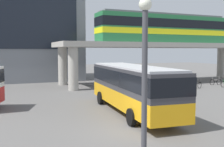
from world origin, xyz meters
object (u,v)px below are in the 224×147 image
bicycle_brown (127,87)px  bus_main (132,84)px  bicycle_red (181,87)px  bicycle_silver (216,82)px  bicycle_blue (165,84)px  train (164,28)px  bicycle_black (197,85)px

bicycle_brown → bus_main: bearing=-114.1°
bicycle_red → bicycle_silver: (6.83, 1.97, 0.00)m
bicycle_brown → bicycle_blue: 5.07m
bicycle_blue → bicycle_brown: bearing=-175.5°
train → bicycle_red: (-2.16, -6.75, -6.88)m
bicycle_blue → bicycle_red: bearing=-77.6°
bus_main → bicycle_blue: (9.39, 10.08, -1.63)m
bicycle_brown → bicycle_red: bearing=-19.1°
bicycle_red → bicycle_blue: (-0.51, 2.33, 0.00)m
bicycle_brown → bicycle_silver: same height
bicycle_brown → bicycle_silver: size_ratio=0.97×
bicycle_brown → bicycle_silver: 12.39m
bicycle_blue → bicycle_silver: size_ratio=0.93×
bus_main → bicycle_blue: 13.87m
train → bicycle_red: size_ratio=10.62×
bicycle_red → bicycle_silver: bearing=16.1°
train → bicycle_blue: size_ratio=11.05×
bicycle_brown → bicycle_black: bearing=-13.0°
bicycle_red → bicycle_black: same height
train → bus_main: size_ratio=1.65×
train → bus_main: bearing=-129.8°
bus_main → bicycle_black: (12.21, 7.86, -1.63)m
bicycle_brown → train: bearing=32.0°
bicycle_blue → bicycle_silver: 7.35m
bus_main → bicycle_black: bearing=32.8°
bicycle_black → bicycle_blue: size_ratio=1.04×
bicycle_red → bicycle_silver: 7.11m
train → bicycle_black: size_ratio=10.66×
train → bicycle_black: train is taller
bicycle_brown → bicycle_silver: (12.39, 0.05, 0.00)m
bus_main → bicycle_brown: size_ratio=6.45×
bicycle_black → bicycle_silver: (4.52, 1.87, 0.00)m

